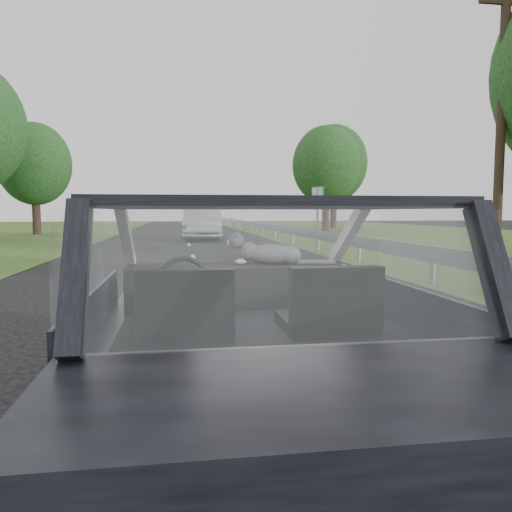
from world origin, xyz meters
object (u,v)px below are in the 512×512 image
object	(u,v)px
cat	(271,253)
other_car	(203,223)
subject_car	(252,321)
highway_sign	(318,214)
utility_pole	(501,122)

from	to	relation	value
cat	other_car	bearing A→B (deg)	101.91
subject_car	cat	bearing A→B (deg)	69.36
other_car	highway_sign	distance (m)	5.79
cat	highway_sign	distance (m)	19.07
subject_car	other_car	distance (m)	21.73
cat	utility_pole	distance (m)	11.72
highway_sign	utility_pole	bearing A→B (deg)	-92.16
highway_sign	subject_car	bearing A→B (deg)	-121.35
subject_car	cat	distance (m)	0.76
subject_car	utility_pole	distance (m)	12.41
other_car	highway_sign	world-z (taller)	highway_sign
subject_car	highway_sign	world-z (taller)	highway_sign
subject_car	cat	size ratio (longest dim) A/B	7.08
other_car	highway_sign	bearing A→B (deg)	-26.86
other_car	highway_sign	size ratio (longest dim) A/B	2.05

